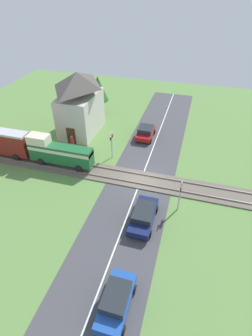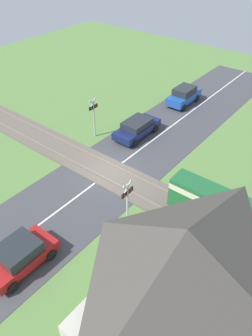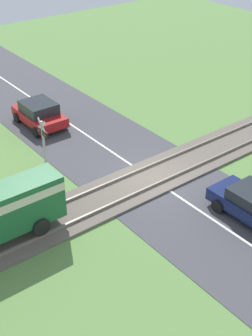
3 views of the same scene
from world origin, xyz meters
TOP-DOWN VIEW (x-y plane):
  - ground_plane at (0.00, 0.00)m, footprint 60.00×60.00m
  - road_surface at (0.00, 0.00)m, footprint 48.00×6.40m
  - track_bed at (0.00, 0.00)m, footprint 2.80×48.00m
  - car_near_crossing at (-5.19, -1.44)m, footprint 4.26×1.93m
  - car_far_side at (8.41, 1.44)m, footprint 3.61×2.03m
  - car_behind_queue at (-12.51, -1.44)m, footprint 3.85×1.79m
  - crossing_signal_west_approach at (-3.03, -4.04)m, footprint 0.90×0.18m
  - crossing_signal_east_approach at (3.03, 4.04)m, footprint 0.90×0.18m
  - station_building at (7.62, 9.63)m, footprint 6.79×4.29m
  - pedestrian_by_station at (3.47, 9.04)m, footprint 0.43×0.43m
  - tree_by_station at (13.26, 9.39)m, footprint 2.81×2.81m

SIDE VIEW (x-z plane):
  - ground_plane at x=0.00m, z-range 0.00..0.00m
  - road_surface at x=0.00m, z-range 0.00..0.02m
  - track_bed at x=0.00m, z-range -0.05..0.19m
  - car_near_crossing at x=-5.19m, z-range 0.05..1.41m
  - car_far_side at x=8.41m, z-range 0.03..1.48m
  - pedestrian_by_station at x=3.47m, z-range -0.08..1.66m
  - car_behind_queue at x=-12.51m, z-range 0.02..1.64m
  - crossing_signal_west_approach at x=-3.03m, z-range 0.45..3.71m
  - crossing_signal_east_approach at x=3.03m, z-range 0.45..3.71m
  - station_building at x=7.62m, z-range -0.08..7.54m
  - tree_by_station at x=13.26m, z-range 1.04..6.52m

